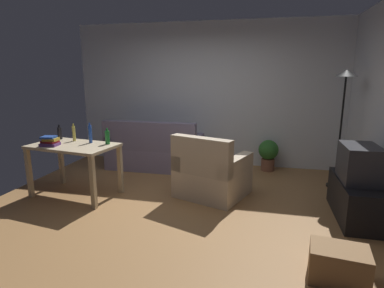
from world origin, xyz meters
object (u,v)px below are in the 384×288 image
(bottle_squat, at_px, (74,133))
(tv, at_px, (360,163))
(torchiere_lamp, at_px, (344,97))
(bottle_dark, at_px, (60,133))
(couch, at_px, (154,152))
(book_stack, at_px, (50,141))
(armchair, at_px, (211,175))
(bottle_green, at_px, (107,137))
(storage_box, at_px, (339,264))
(desk, at_px, (74,152))
(potted_plant, at_px, (268,153))
(tv_stand, at_px, (355,199))
(bottle_blue, at_px, (90,134))

(bottle_squat, bearing_deg, tv, -1.87)
(torchiere_lamp, distance_m, bottle_dark, 4.34)
(couch, distance_m, book_stack, 1.99)
(armchair, height_order, bottle_green, bottle_green)
(storage_box, bearing_deg, couch, 133.64)
(desk, bearing_deg, bottle_squat, 127.83)
(torchiere_lamp, bearing_deg, potted_plant, 148.20)
(tv_stand, height_order, torchiere_lamp, torchiere_lamp)
(tv_stand, xyz_separation_m, storage_box, (-0.46, -1.36, -0.09))
(tv, relative_size, armchair, 0.53)
(torchiere_lamp, relative_size, bottle_blue, 6.09)
(couch, relative_size, bottle_dark, 7.52)
(tv, relative_size, desk, 0.46)
(couch, bearing_deg, tv, 155.22)
(armchair, bearing_deg, book_stack, 33.69)
(torchiere_lamp, xyz_separation_m, book_stack, (-4.06, -1.35, -0.59))
(bottle_dark, bearing_deg, couch, 49.47)
(bottle_blue, bearing_deg, bottle_green, -4.09)
(tv_stand, relative_size, desk, 0.85)
(potted_plant, xyz_separation_m, armchair, (-0.82, -1.46, -0.01))
(armchair, bearing_deg, tv, -169.35)
(couch, height_order, bottle_squat, bottle_squat)
(armchair, distance_m, book_stack, 2.33)
(bottle_squat, bearing_deg, storage_box, -23.23)
(desk, xyz_separation_m, bottle_blue, (0.18, 0.16, 0.24))
(book_stack, bearing_deg, bottle_dark, 108.50)
(bottle_squat, xyz_separation_m, book_stack, (-0.14, -0.37, -0.05))
(bottle_blue, relative_size, book_stack, 1.18)
(torchiere_lamp, distance_m, bottle_squat, 4.08)
(tv_stand, bearing_deg, desk, 91.58)
(couch, relative_size, bottle_squat, 6.51)
(storage_box, bearing_deg, bottle_squat, 156.77)
(tv_stand, bearing_deg, armchair, 80.73)
(tv_stand, xyz_separation_m, bottle_dark, (-4.20, 0.19, 0.62))
(potted_plant, xyz_separation_m, bottle_squat, (-2.88, -1.63, 0.55))
(tv, relative_size, book_stack, 2.38)
(bottle_squat, height_order, book_stack, bottle_squat)
(tv_stand, bearing_deg, storage_box, 161.47)
(tv, xyz_separation_m, book_stack, (-4.07, -0.24, 0.12))
(torchiere_lamp, relative_size, bottle_dark, 7.92)
(bottle_blue, distance_m, book_stack, 0.55)
(tv_stand, height_order, bottle_dark, bottle_dark)
(potted_plant, height_order, bottle_green, bottle_green)
(tv_stand, distance_m, tv, 0.46)
(torchiere_lamp, height_order, book_stack, torchiere_lamp)
(couch, bearing_deg, tv_stand, 155.20)
(tv, distance_m, storage_box, 1.54)
(potted_plant, height_order, armchair, armchair)
(bottle_green, bearing_deg, storage_box, -25.97)
(couch, relative_size, tv_stand, 1.56)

